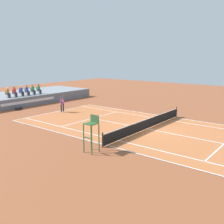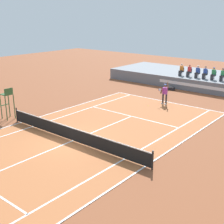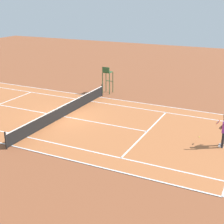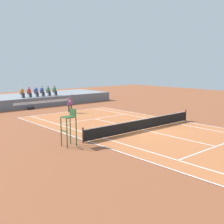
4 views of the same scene
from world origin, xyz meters
TOP-DOWN VIEW (x-y plane):
  - ground_plane at (0.00, 0.00)m, footprint 80.00×80.00m
  - court at (0.00, 0.00)m, footprint 11.08×23.88m
  - net at (0.00, 0.00)m, footprint 11.98×0.10m
  - tennis_player at (0.19, 11.10)m, footprint 0.76×0.66m
  - tennis_ball at (-0.56, 9.64)m, footprint 0.07×0.07m
  - umpire_chair at (-7.00, 0.00)m, footprint 0.77×0.77m

SIDE VIEW (x-z plane):
  - ground_plane at x=0.00m, z-range 0.00..0.00m
  - court at x=0.00m, z-range 0.00..0.02m
  - tennis_ball at x=-0.56m, z-range 0.00..0.07m
  - net at x=0.00m, z-range -0.01..1.06m
  - tennis_player at x=0.19m, z-range -0.05..2.04m
  - umpire_chair at x=-7.00m, z-range 0.34..2.78m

